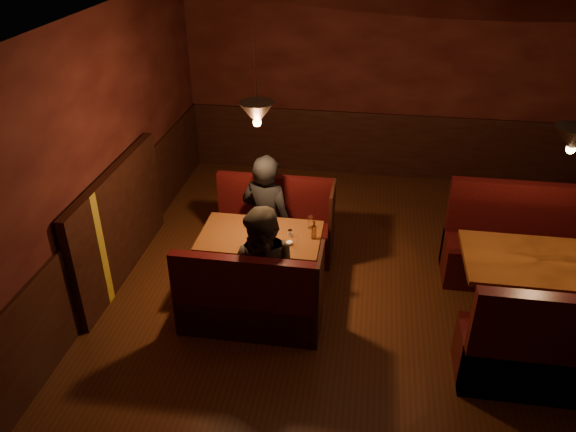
% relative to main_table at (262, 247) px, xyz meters
% --- Properties ---
extents(room, '(6.02, 7.02, 2.92)m').
position_rel_main_table_xyz_m(room, '(1.00, -0.29, 0.52)').
color(room, '#412011').
rests_on(room, ground).
extents(main_table, '(1.29, 0.79, 0.91)m').
position_rel_main_table_xyz_m(main_table, '(0.00, 0.00, 0.00)').
color(main_table, '#592910').
rests_on(main_table, ground).
extents(main_bench_far, '(1.42, 0.51, 0.97)m').
position_rel_main_table_xyz_m(main_bench_far, '(0.01, 0.73, -0.23)').
color(main_bench_far, black).
rests_on(main_bench_far, ground).
extents(main_bench_near, '(1.42, 0.51, 0.97)m').
position_rel_main_table_xyz_m(main_bench_near, '(0.01, -0.73, -0.23)').
color(main_bench_near, black).
rests_on(main_bench_near, ground).
extents(second_table, '(1.44, 0.92, 0.81)m').
position_rel_main_table_xyz_m(second_table, '(2.78, -0.22, 0.07)').
color(second_table, '#592910').
rests_on(second_table, ground).
extents(second_bench_far, '(1.59, 0.59, 1.13)m').
position_rel_main_table_xyz_m(second_bench_far, '(2.81, 0.63, -0.17)').
color(second_bench_far, black).
rests_on(second_bench_far, ground).
extents(second_bench_near, '(1.59, 0.59, 1.13)m').
position_rel_main_table_xyz_m(second_bench_near, '(2.81, -1.08, -0.17)').
color(second_bench_near, black).
rests_on(second_bench_near, ground).
extents(diner_a, '(0.71, 0.56, 1.72)m').
position_rel_main_table_xyz_m(diner_a, '(-0.05, 0.56, 0.32)').
color(diner_a, black).
rests_on(diner_a, ground).
extents(diner_b, '(0.89, 0.74, 1.67)m').
position_rel_main_table_xyz_m(diner_b, '(0.16, -0.59, 0.30)').
color(diner_b, black).
rests_on(diner_b, ground).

